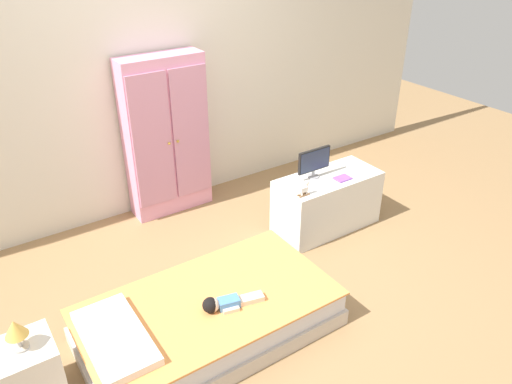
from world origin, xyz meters
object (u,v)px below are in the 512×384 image
at_px(table_lamp, 15,330).
at_px(tv_monitor, 314,161).
at_px(nightstand, 30,375).
at_px(doll, 222,303).
at_px(wardrobe, 166,137).
at_px(book_purple, 343,178).
at_px(tv_stand, 327,202).
at_px(rocking_horse_toy, 305,189).
at_px(bed, 209,317).

height_order(table_lamp, tv_monitor, tv_monitor).
bearing_deg(table_lamp, nightstand, 90.00).
distance_m(doll, wardrobe, 1.79).
height_order(tv_monitor, book_purple, tv_monitor).
bearing_deg(tv_monitor, table_lamp, -167.54).
bearing_deg(doll, table_lamp, 169.99).
bearing_deg(book_purple, table_lamp, -171.86).
bearing_deg(wardrobe, nightstand, -135.93).
xyz_separation_m(nightstand, tv_stand, (2.51, 0.46, 0.04)).
distance_m(nightstand, book_purple, 2.62).
xyz_separation_m(doll, tv_stand, (1.41, 0.65, -0.06)).
bearing_deg(nightstand, wardrobe, 44.07).
height_order(table_lamp, tv_stand, table_lamp).
relative_size(tv_stand, rocking_horse_toy, 7.57).
height_order(doll, nightstand, nightstand).
height_order(table_lamp, book_purple, table_lamp).
xyz_separation_m(nightstand, table_lamp, (0.00, -0.00, 0.33)).
relative_size(tv_stand, tv_monitor, 2.89).
xyz_separation_m(bed, tv_monitor, (1.34, 0.62, 0.50)).
bearing_deg(nightstand, rocking_horse_toy, 8.85).
height_order(doll, wardrobe, wardrobe).
xyz_separation_m(wardrobe, rocking_horse_toy, (0.60, -1.16, -0.17)).
distance_m(bed, tv_stand, 1.56).
xyz_separation_m(bed, table_lamp, (-1.05, 0.09, 0.40)).
bearing_deg(tv_stand, table_lamp, -169.59).
distance_m(bed, doll, 0.21).
bearing_deg(doll, wardrobe, 75.03).
bearing_deg(wardrobe, book_purple, -47.65).
height_order(nightstand, rocking_horse_toy, rocking_horse_toy).
bearing_deg(tv_stand, tv_monitor, 147.39).
xyz_separation_m(doll, book_purple, (1.48, 0.56, 0.19)).
xyz_separation_m(nightstand, tv_monitor, (2.40, 0.53, 0.43)).
bearing_deg(bed, rocking_horse_toy, 21.15).
relative_size(wardrobe, tv_monitor, 4.54).
bearing_deg(table_lamp, doll, -10.01).
relative_size(doll, table_lamp, 2.09).
distance_m(table_lamp, wardrobe, 2.16).
relative_size(doll, nightstand, 0.97).
xyz_separation_m(tv_monitor, book_purple, (0.18, -0.16, -0.14)).
xyz_separation_m(nightstand, book_purple, (2.57, 0.37, 0.29)).
relative_size(bed, nightstand, 3.96).
distance_m(bed, table_lamp, 1.13).
height_order(wardrobe, book_purple, wardrobe).
bearing_deg(doll, book_purple, 20.76).
relative_size(nightstand, wardrobe, 0.29).
bearing_deg(rocking_horse_toy, doll, -153.39).
distance_m(wardrobe, book_purple, 1.54).
height_order(wardrobe, tv_stand, wardrobe).
relative_size(wardrobe, tv_stand, 1.57).
relative_size(nightstand, rocking_horse_toy, 3.40).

